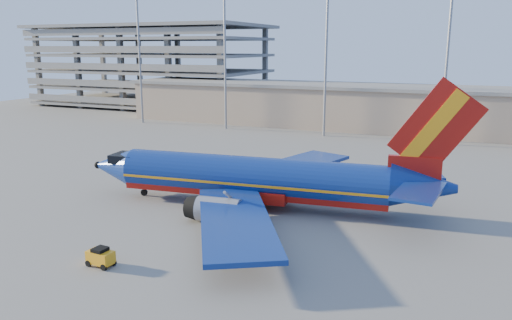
{
  "coord_description": "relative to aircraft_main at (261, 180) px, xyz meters",
  "views": [
    {
      "loc": [
        20.09,
        -40.74,
        15.79
      ],
      "look_at": [
        -0.99,
        6.67,
        4.0
      ],
      "focal_mm": 35.0,
      "sensor_mm": 36.0,
      "label": 1
    }
  ],
  "objects": [
    {
      "name": "parking_garage",
      "position": [
        -62.99,
        70.6,
        8.89
      ],
      "size": [
        62.0,
        32.0,
        21.4
      ],
      "color": "slate",
      "rests_on": "ground"
    },
    {
      "name": "ground",
      "position": [
        -0.99,
        -3.45,
        -2.84
      ],
      "size": [
        220.0,
        220.0,
        0.0
      ],
      "primitive_type": "plane",
      "color": "slate",
      "rests_on": "ground"
    },
    {
      "name": "terminal_building",
      "position": [
        9.01,
        54.55,
        1.47
      ],
      "size": [
        122.0,
        16.0,
        8.5
      ],
      "color": "gray",
      "rests_on": "ground"
    },
    {
      "name": "aircraft_main",
      "position": [
        0.0,
        0.0,
        0.0
      ],
      "size": [
        39.25,
        37.56,
        13.31
      ],
      "rotation": [
        0.0,
        0.0,
        0.12
      ],
      "color": "navy",
      "rests_on": "ground"
    },
    {
      "name": "light_mast_row",
      "position": [
        4.01,
        42.55,
        14.71
      ],
      "size": [
        101.6,
        1.6,
        28.65
      ],
      "color": "gray",
      "rests_on": "ground"
    },
    {
      "name": "baggage_tug",
      "position": [
        -5.25,
        -17.62,
        -2.11
      ],
      "size": [
        2.03,
        1.29,
        1.42
      ],
      "rotation": [
        0.0,
        0.0,
        -0.05
      ],
      "color": "orange",
      "rests_on": "ground"
    }
  ]
}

